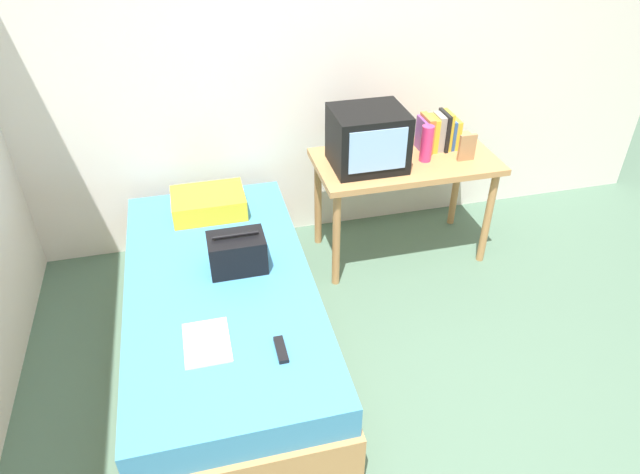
{
  "coord_description": "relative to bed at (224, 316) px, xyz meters",
  "views": [
    {
      "loc": [
        -0.87,
        -1.54,
        2.4
      ],
      "look_at": [
        -0.22,
        1.05,
        0.53
      ],
      "focal_mm": 31.94,
      "sensor_mm": 36.0,
      "label": 1
    }
  ],
  "objects": [
    {
      "name": "ground_plane",
      "position": [
        0.83,
        -0.84,
        -0.24
      ],
      "size": [
        8.0,
        8.0,
        0.0
      ],
      "primitive_type": "plane",
      "color": "#4C6B56"
    },
    {
      "name": "wall_back",
      "position": [
        0.83,
        1.16,
        1.06
      ],
      "size": [
        5.2,
        0.1,
        2.6
      ],
      "primitive_type": "cube",
      "color": "silver",
      "rests_on": "ground"
    },
    {
      "name": "bed",
      "position": [
        0.0,
        0.0,
        0.0
      ],
      "size": [
        1.0,
        2.0,
        0.5
      ],
      "color": "#B27F4C",
      "rests_on": "ground"
    },
    {
      "name": "desk",
      "position": [
        1.28,
        0.66,
        0.39
      ],
      "size": [
        1.16,
        0.6,
        0.73
      ],
      "color": "#B27F4C",
      "rests_on": "ground"
    },
    {
      "name": "tv",
      "position": [
        1.0,
        0.64,
        0.66
      ],
      "size": [
        0.44,
        0.39,
        0.36
      ],
      "color": "black",
      "rests_on": "desk"
    },
    {
      "name": "water_bottle",
      "position": [
        1.38,
        0.61,
        0.6
      ],
      "size": [
        0.08,
        0.08,
        0.23
      ],
      "primitive_type": "cylinder",
      "color": "#E53372",
      "rests_on": "desk"
    },
    {
      "name": "book_row",
      "position": [
        1.52,
        0.75,
        0.6
      ],
      "size": [
        0.26,
        0.17,
        0.25
      ],
      "color": "#7A3D89",
      "rests_on": "desk"
    },
    {
      "name": "picture_frame",
      "position": [
        1.64,
        0.55,
        0.57
      ],
      "size": [
        0.11,
        0.02,
        0.17
      ],
      "primitive_type": "cube",
      "color": "#9E754C",
      "rests_on": "desk"
    },
    {
      "name": "pillow",
      "position": [
        0.01,
        0.69,
        0.32
      ],
      "size": [
        0.44,
        0.32,
        0.13
      ],
      "primitive_type": "cube",
      "color": "yellow",
      "rests_on": "bed"
    },
    {
      "name": "handbag",
      "position": [
        0.11,
        0.09,
        0.35
      ],
      "size": [
        0.3,
        0.2,
        0.22
      ],
      "color": "black",
      "rests_on": "bed"
    },
    {
      "name": "magazine",
      "position": [
        -0.1,
        -0.44,
        0.26
      ],
      "size": [
        0.21,
        0.29,
        0.01
      ],
      "primitive_type": "cube",
      "color": "white",
      "rests_on": "bed"
    },
    {
      "name": "remote_dark",
      "position": [
        0.22,
        -0.57,
        0.26
      ],
      "size": [
        0.04,
        0.16,
        0.02
      ],
      "primitive_type": "cube",
      "color": "black",
      "rests_on": "bed"
    }
  ]
}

